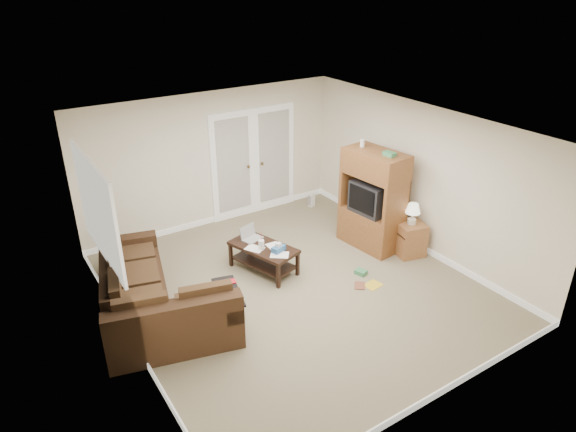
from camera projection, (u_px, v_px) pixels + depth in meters
floor at (295, 288)px, 7.86m from camera, size 5.50×5.50×0.00m
ceiling at (296, 129)px, 6.77m from camera, size 5.00×5.50×0.02m
wall_left at (121, 264)px, 6.09m from camera, size 0.02×5.50×2.50m
wall_right at (420, 179)px, 8.54m from camera, size 0.02×5.50×2.50m
wall_back at (212, 160)px, 9.39m from camera, size 5.00×0.02×2.50m
wall_front at (445, 312)px, 5.24m from camera, size 5.00×0.02×2.50m
baseboards at (295, 285)px, 7.84m from camera, size 5.00×5.50×0.10m
french_doors at (254, 163)px, 9.88m from camera, size 1.80×0.05×2.13m
window_left at (98, 210)px, 6.73m from camera, size 0.05×1.92×1.42m
sectional_sofa at (150, 300)px, 7.04m from camera, size 1.86×2.91×0.79m
coffee_table at (263, 257)px, 8.22m from camera, size 0.85×1.21×0.75m
tv_armoire at (373, 199)px, 8.72m from camera, size 0.70×1.13×1.85m
side_cabinet at (410, 236)px, 8.65m from camera, size 0.53×0.53×0.94m
space_heater at (312, 200)px, 10.48m from camera, size 0.13×0.11×0.28m
floor_magazine at (373, 285)px, 7.92m from camera, size 0.30×0.25×0.01m
floor_greenbox at (361, 272)px, 8.19m from camera, size 0.18×0.21×0.07m
floor_book at (355, 285)px, 7.90m from camera, size 0.26×0.26×0.02m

